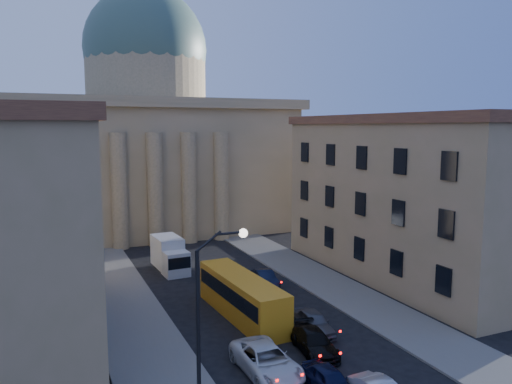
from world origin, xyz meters
TOP-DOWN VIEW (x-y plane):
  - sidewalk_left at (-8.50, 18.00)m, footprint 5.00×60.00m
  - sidewalk_right at (8.50, 18.00)m, footprint 5.00×60.00m
  - church at (0.00, 55.47)m, footprint 68.02×28.76m
  - building_right at (17.00, 22.00)m, footprint 11.60×26.60m
  - street_lamp at (-6.97, 8.00)m, footprint 2.62×0.44m
  - car_left_near at (-0.80, 7.09)m, footprint 1.70×3.94m
  - car_left_mid at (-2.98, 10.14)m, footprint 2.68×5.66m
  - car_right_mid at (0.80, 11.40)m, footprint 2.49×4.84m
  - car_right_far at (2.27, 14.01)m, footprint 2.14×4.39m
  - car_right_distant at (3.41, 24.32)m, footprint 1.76×4.11m
  - city_bus at (-1.09, 18.53)m, footprint 3.02×10.67m
  - box_truck at (-3.03, 32.08)m, footprint 2.57×5.84m

SIDE VIEW (x-z plane):
  - sidewalk_left at x=-8.50m, z-range 0.00..0.15m
  - sidewalk_right at x=8.50m, z-range 0.00..0.15m
  - car_right_distant at x=3.41m, z-range 0.00..1.32m
  - car_left_near at x=-0.80m, z-range 0.00..1.33m
  - car_right_mid at x=0.80m, z-range 0.00..1.34m
  - car_right_far at x=2.27m, z-range 0.00..1.44m
  - car_left_mid at x=-2.98m, z-range 0.00..1.56m
  - box_truck at x=-3.03m, z-range -0.08..3.06m
  - city_bus at x=-1.09m, z-range 0.11..3.09m
  - street_lamp at x=-6.97m, z-range 0.87..9.70m
  - building_right at x=17.00m, z-range 0.07..14.77m
  - church at x=0.00m, z-range -6.42..30.18m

